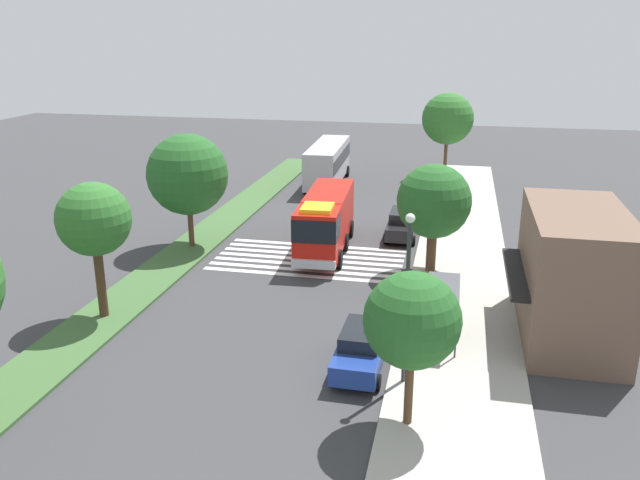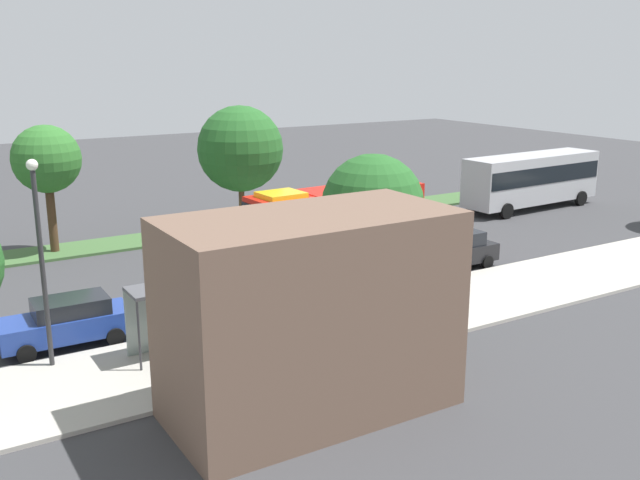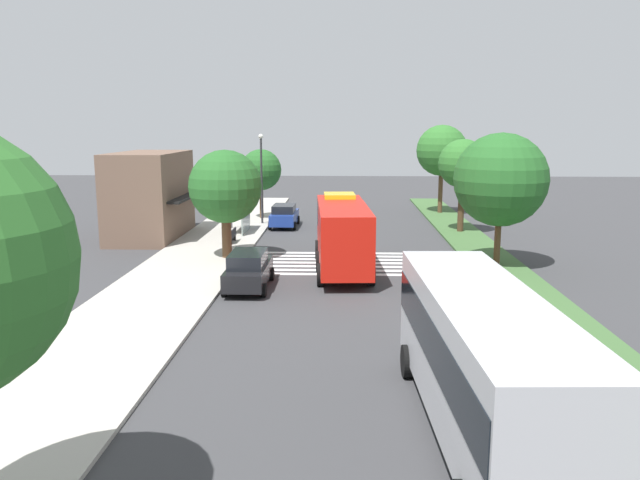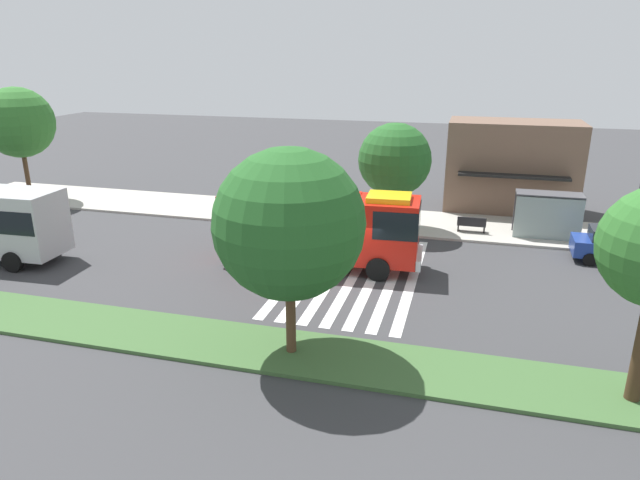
% 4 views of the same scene
% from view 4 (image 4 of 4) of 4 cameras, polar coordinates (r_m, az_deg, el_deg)
% --- Properties ---
extents(ground_plane, '(120.00, 120.00, 0.00)m').
position_cam_4_polar(ground_plane, '(26.60, 3.59, -3.53)').
color(ground_plane, '#38383A').
extents(sidewalk, '(60.00, 5.39, 0.14)m').
position_cam_4_polar(sidewalk, '(34.89, 6.62, 1.96)').
color(sidewalk, '#ADA89E').
rests_on(sidewalk, ground_plane).
extents(median_strip, '(60.00, 3.00, 0.14)m').
position_cam_4_polar(median_strip, '(19.80, -1.12, -11.54)').
color(median_strip, '#3D6033').
rests_on(median_strip, ground_plane).
extents(crosswalk, '(5.85, 11.24, 0.01)m').
position_cam_4_polar(crosswalk, '(26.60, 3.51, -3.51)').
color(crosswalk, silver).
rests_on(crosswalk, ground_plane).
extents(fire_truck, '(9.75, 3.18, 3.76)m').
position_cam_4_polar(fire_truck, '(26.84, 0.64, 1.41)').
color(fire_truck, red).
rests_on(fire_truck, ground_plane).
extents(parked_car_west, '(4.67, 2.01, 1.78)m').
position_cam_4_polar(parked_car_west, '(32.35, -4.38, 2.24)').
color(parked_car_west, black).
rests_on(parked_car_west, ground_plane).
extents(parked_car_mid, '(4.53, 2.08, 1.71)m').
position_cam_4_polar(parked_car_mid, '(31.47, 28.12, -0.50)').
color(parked_car_mid, navy).
rests_on(parked_car_mid, ground_plane).
extents(bus_stop_shelter, '(3.50, 1.40, 2.46)m').
position_cam_4_polar(bus_stop_shelter, '(33.24, 22.18, 3.09)').
color(bus_stop_shelter, '#4C4C51').
rests_on(bus_stop_shelter, sidewalk).
extents(bench_near_shelter, '(1.60, 0.50, 0.90)m').
position_cam_4_polar(bench_near_shelter, '(33.30, 15.09, 1.54)').
color(bench_near_shelter, black).
rests_on(bench_near_shelter, sidewalk).
extents(storefront_building, '(8.14, 4.87, 5.81)m').
position_cam_4_polar(storefront_building, '(38.54, 18.84, 7.03)').
color(storefront_building, brown).
rests_on(storefront_building, ground_plane).
extents(sidewalk_tree_far_west, '(4.66, 4.66, 7.65)m').
position_cam_4_polar(sidewalk_tree_far_west, '(43.30, -28.25, 10.43)').
color(sidewalk_tree_far_west, '#513823').
rests_on(sidewalk_tree_far_west, sidewalk).
extents(sidewalk_tree_west, '(4.12, 4.12, 6.12)m').
position_cam_4_polar(sidewalk_tree_west, '(32.21, 7.57, 8.02)').
color(sidewalk_tree_west, '#513823').
rests_on(sidewalk_tree_west, sidewalk).
extents(median_tree_far_west, '(4.98, 4.98, 7.09)m').
position_cam_4_polar(median_tree_far_west, '(18.10, -3.15, 1.61)').
color(median_tree_far_west, '#513823').
rests_on(median_tree_far_west, median_strip).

